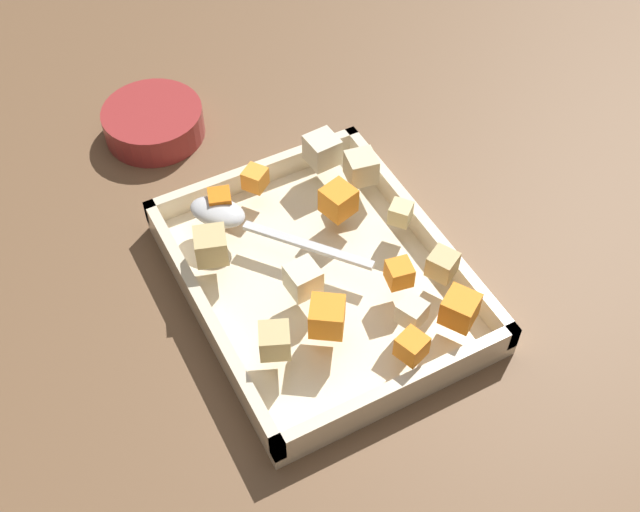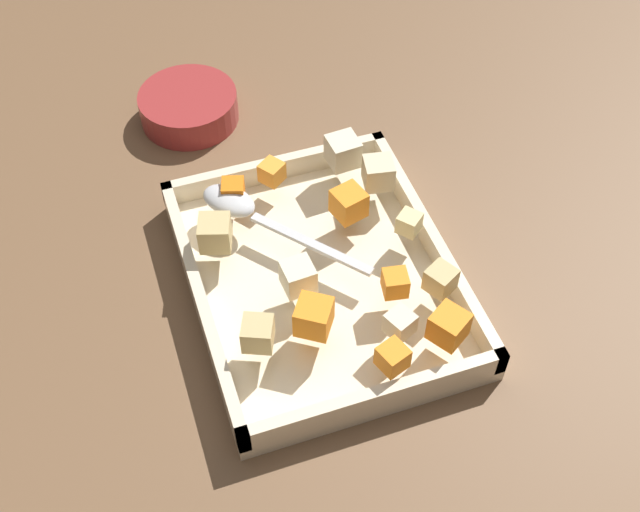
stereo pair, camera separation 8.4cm
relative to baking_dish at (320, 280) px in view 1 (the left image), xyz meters
name	(u,v)px [view 1 (the left image)]	position (x,y,z in m)	size (l,w,h in m)	color
ground_plane	(321,277)	(0.01, -0.01, -0.01)	(4.00, 4.00, 0.00)	brown
baking_dish	(320,280)	(0.00, 0.00, 0.00)	(0.34, 0.27, 0.04)	beige
carrot_chunk_heap_top	(460,309)	(-0.13, -0.09, 0.05)	(0.03, 0.03, 0.03)	orange
carrot_chunk_far_right	(327,317)	(-0.07, 0.03, 0.05)	(0.03, 0.03, 0.03)	orange
carrot_chunk_center	(399,273)	(-0.06, -0.06, 0.04)	(0.02, 0.02, 0.02)	orange
carrot_chunk_mid_right	(255,178)	(0.13, 0.01, 0.04)	(0.02, 0.02, 0.02)	orange
carrot_chunk_corner_se	(220,202)	(0.12, 0.06, 0.04)	(0.02, 0.02, 0.02)	orange
carrot_chunk_near_right	(412,346)	(-0.14, -0.02, 0.04)	(0.03, 0.03, 0.03)	orange
carrot_chunk_near_left	(338,200)	(0.06, -0.05, 0.05)	(0.03, 0.03, 0.03)	orange
potato_chunk_back_center	(361,167)	(0.09, -0.10, 0.05)	(0.03, 0.03, 0.03)	beige
potato_chunk_corner_sw	(401,213)	(0.01, -0.10, 0.04)	(0.02, 0.02, 0.02)	#E0CC89
potato_chunk_corner_nw	(442,264)	(-0.07, -0.10, 0.04)	(0.03, 0.03, 0.03)	tan
potato_chunk_mid_left	(303,279)	(-0.02, 0.03, 0.05)	(0.03, 0.03, 0.03)	beige
potato_chunk_front_center	(211,246)	(0.06, 0.10, 0.05)	(0.03, 0.03, 0.03)	tan
potato_chunk_corner_ne	(275,341)	(-0.07, 0.09, 0.05)	(0.03, 0.03, 0.03)	tan
parsnip_chunk_rim_edge	(322,150)	(0.13, -0.07, 0.05)	(0.03, 0.03, 0.03)	beige
parsnip_chunk_under_handle	(412,312)	(-0.11, -0.05, 0.04)	(0.02, 0.02, 0.02)	beige
serving_spoon	(229,216)	(0.10, 0.06, 0.04)	(0.18, 0.15, 0.02)	silver
small_prep_bowl	(154,122)	(0.32, 0.07, 0.01)	(0.13, 0.13, 0.04)	maroon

